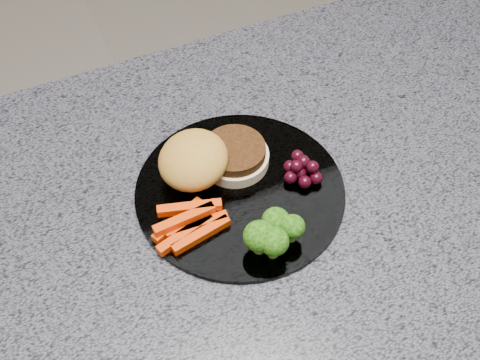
% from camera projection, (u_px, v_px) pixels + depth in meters
% --- Properties ---
extents(island_cabinet, '(1.20, 0.60, 0.86)m').
position_uv_depth(island_cabinet, '(299.00, 331.00, 1.22)').
color(island_cabinet, brown).
rests_on(island_cabinet, ground).
extents(countertop, '(1.20, 0.60, 0.04)m').
position_uv_depth(countertop, '(323.00, 177.00, 0.87)').
color(countertop, '#54535F').
rests_on(countertop, island_cabinet).
extents(plate, '(0.26, 0.26, 0.01)m').
position_uv_depth(plate, '(240.00, 192.00, 0.83)').
color(plate, white).
rests_on(plate, countertop).
extents(burger, '(0.16, 0.11, 0.05)m').
position_uv_depth(burger, '(208.00, 160.00, 0.83)').
color(burger, beige).
rests_on(burger, plate).
extents(carrot_sticks, '(0.09, 0.06, 0.02)m').
position_uv_depth(carrot_sticks, '(189.00, 223.00, 0.78)').
color(carrot_sticks, '#D93603').
rests_on(carrot_sticks, plate).
extents(broccoli, '(0.07, 0.06, 0.05)m').
position_uv_depth(broccoli, '(272.00, 233.00, 0.75)').
color(broccoli, '#5A8C33').
rests_on(broccoli, plate).
extents(grape_bunch, '(0.05, 0.05, 0.03)m').
position_uv_depth(grape_bunch, '(302.00, 169.00, 0.83)').
color(grape_bunch, black).
rests_on(grape_bunch, plate).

